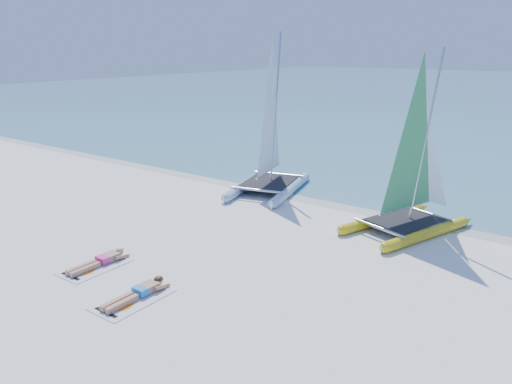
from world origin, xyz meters
TOP-DOWN VIEW (x-y plane):
  - ground at (0.00, 0.00)m, footprint 140.00×140.00m
  - wet_sand_strip at (0.00, 5.50)m, footprint 140.00×1.40m
  - catamaran_blue at (-3.14, 5.41)m, footprint 3.36×5.10m
  - catamaran_yellow at (3.06, 4.54)m, footprint 3.28×4.67m
  - towel_a at (-2.69, -3.32)m, footprint 1.00×1.85m
  - sunbather_a at (-2.69, -3.13)m, footprint 0.37×1.73m
  - towel_b at (-0.50, -3.93)m, footprint 1.00×1.85m
  - sunbather_b at (-0.50, -3.74)m, footprint 0.37×1.73m

SIDE VIEW (x-z plane):
  - ground at x=0.00m, z-range 0.00..0.00m
  - wet_sand_strip at x=0.00m, z-range 0.00..0.01m
  - towel_a at x=-2.69m, z-range 0.00..0.02m
  - towel_b at x=-0.50m, z-range 0.00..0.02m
  - sunbather_a at x=-2.69m, z-range -0.01..0.25m
  - sunbather_b at x=-0.50m, z-range -0.01..0.25m
  - catamaran_yellow at x=3.06m, z-range -1.07..4.72m
  - catamaran_blue at x=-3.14m, z-range -1.29..5.10m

